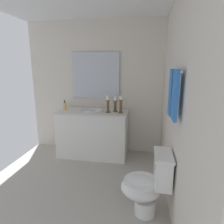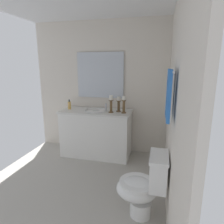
% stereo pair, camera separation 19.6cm
% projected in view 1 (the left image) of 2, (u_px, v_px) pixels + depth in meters
% --- Properties ---
extents(floor, '(2.91, 2.57, 0.02)m').
position_uv_depth(floor, '(71.00, 192.00, 2.64)').
color(floor, '#B2ADA3').
rests_on(floor, ground).
extents(wall_back, '(2.91, 0.04, 2.45)m').
position_uv_depth(wall_back, '(177.00, 105.00, 2.14)').
color(wall_back, silver).
rests_on(wall_back, ground).
extents(wall_left, '(0.04, 2.57, 2.45)m').
position_uv_depth(wall_left, '(96.00, 88.00, 3.75)').
color(wall_left, silver).
rests_on(wall_left, ground).
extents(vanity_cabinet, '(0.58, 1.28, 0.85)m').
position_uv_depth(vanity_cabinet, '(93.00, 133.00, 3.62)').
color(vanity_cabinet, white).
rests_on(vanity_cabinet, ground).
extents(sink_basin, '(0.40, 0.40, 0.24)m').
position_uv_depth(sink_basin, '(93.00, 113.00, 3.53)').
color(sink_basin, white).
rests_on(sink_basin, vanity_cabinet).
extents(mirror, '(0.02, 0.89, 0.84)m').
position_uv_depth(mirror, '(96.00, 75.00, 3.64)').
color(mirror, silver).
extents(candle_holder_tall, '(0.09, 0.09, 0.29)m').
position_uv_depth(candle_holder_tall, '(121.00, 104.00, 3.34)').
color(candle_holder_tall, brown).
rests_on(candle_holder_tall, vanity_cabinet).
extents(candle_holder_short, '(0.09, 0.09, 0.27)m').
position_uv_depth(candle_holder_short, '(115.00, 104.00, 3.44)').
color(candle_holder_short, brown).
rests_on(candle_holder_short, vanity_cabinet).
extents(candle_holder_mid, '(0.09, 0.09, 0.30)m').
position_uv_depth(candle_holder_mid, '(108.00, 104.00, 3.37)').
color(candle_holder_mid, brown).
rests_on(candle_holder_mid, vanity_cabinet).
extents(soap_bottle, '(0.06, 0.06, 0.18)m').
position_uv_depth(soap_bottle, '(65.00, 106.00, 3.59)').
color(soap_bottle, '#E5B259').
rests_on(soap_bottle, vanity_cabinet).
extents(toilet, '(0.39, 0.54, 0.75)m').
position_uv_depth(toilet, '(147.00, 185.00, 2.16)').
color(toilet, white).
rests_on(toilet, ground).
extents(towel_bar, '(0.57, 0.02, 0.02)m').
position_uv_depth(towel_bar, '(177.00, 71.00, 1.86)').
color(towel_bar, silver).
extents(towel_near_vanity, '(0.19, 0.03, 0.48)m').
position_uv_depth(towel_near_vanity, '(171.00, 92.00, 2.05)').
color(towel_near_vanity, blue).
rests_on(towel_near_vanity, towel_bar).
extents(towel_center, '(0.22, 0.03, 0.46)m').
position_uv_depth(towel_center, '(175.00, 95.00, 1.77)').
color(towel_center, blue).
rests_on(towel_center, towel_bar).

